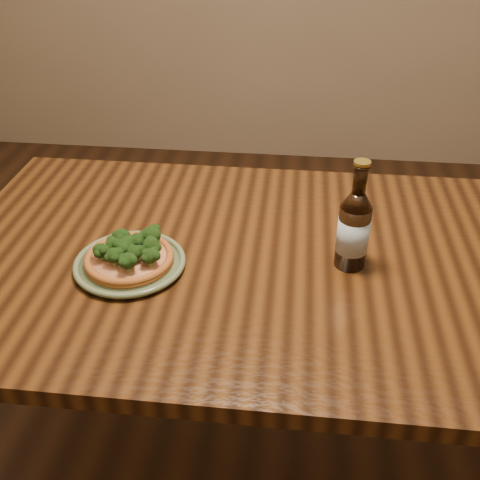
# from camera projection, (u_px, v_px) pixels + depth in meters

# --- Properties ---
(table) EXTENTS (1.60, 0.90, 0.75)m
(table) POSITION_uv_depth(u_px,v_px,m) (281.00, 288.00, 1.36)
(table) COLOR #43250E
(table) RESTS_ON ground
(plate) EXTENTS (0.25, 0.25, 0.02)m
(plate) POSITION_uv_depth(u_px,v_px,m) (130.00, 263.00, 1.27)
(plate) COLOR #5D6F4C
(plate) RESTS_ON table
(pizza) EXTENTS (0.20, 0.20, 0.07)m
(pizza) POSITION_uv_depth(u_px,v_px,m) (130.00, 255.00, 1.25)
(pizza) COLOR #9F5923
(pizza) RESTS_ON plate
(beer_bottle) EXTENTS (0.07, 0.07, 0.26)m
(beer_bottle) POSITION_uv_depth(u_px,v_px,m) (354.00, 229.00, 1.23)
(beer_bottle) COLOR black
(beer_bottle) RESTS_ON table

